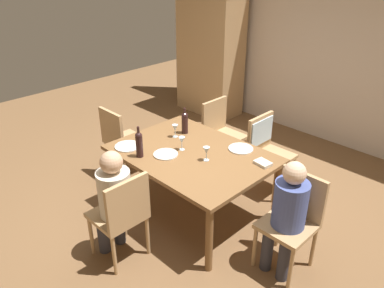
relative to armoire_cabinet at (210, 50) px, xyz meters
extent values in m
plane|color=brown|center=(1.91, -2.34, -1.10)|extent=(10.00, 10.00, 0.00)
cube|color=beige|center=(1.91, 0.45, 0.25)|extent=(6.40, 0.12, 2.70)
cube|color=tan|center=(0.00, 0.00, -0.05)|extent=(1.10, 0.56, 2.10)
cube|color=brown|center=(1.91, -2.34, -0.37)|extent=(1.62, 1.19, 0.04)
cylinder|color=brown|center=(1.17, -2.87, -0.75)|extent=(0.07, 0.07, 0.70)
cylinder|color=brown|center=(2.65, -2.87, -0.75)|extent=(0.07, 0.07, 0.70)
cylinder|color=brown|center=(1.17, -1.82, -0.75)|extent=(0.07, 0.07, 0.70)
cylinder|color=brown|center=(2.65, -1.82, -0.75)|extent=(0.07, 0.07, 0.70)
cylinder|color=tan|center=(3.29, -2.53, -0.88)|extent=(0.04, 0.04, 0.44)
cylinder|color=tan|center=(2.91, -2.53, -0.88)|extent=(0.04, 0.04, 0.44)
cylinder|color=tan|center=(3.29, -2.15, -0.88)|extent=(0.04, 0.04, 0.44)
cylinder|color=tan|center=(2.91, -2.15, -0.88)|extent=(0.04, 0.04, 0.44)
cube|color=tan|center=(3.10, -2.34, -0.64)|extent=(0.44, 0.44, 0.04)
cube|color=tan|center=(3.10, -2.14, -0.40)|extent=(0.44, 0.04, 0.44)
cylinder|color=tan|center=(1.72, -3.51, -0.88)|extent=(0.04, 0.04, 0.44)
cylinder|color=tan|center=(1.72, -3.13, -0.88)|extent=(0.04, 0.04, 0.44)
cylinder|color=tan|center=(2.10, -3.51, -0.88)|extent=(0.04, 0.04, 0.44)
cylinder|color=tan|center=(2.10, -3.13, -0.88)|extent=(0.04, 0.04, 0.44)
cube|color=tan|center=(1.91, -3.32, -0.64)|extent=(0.44, 0.44, 0.04)
cube|color=tan|center=(2.11, -3.32, -0.40)|extent=(0.04, 0.44, 0.44)
cylinder|color=tan|center=(1.74, -1.18, -0.88)|extent=(0.04, 0.04, 0.44)
cylinder|color=tan|center=(1.74, -1.56, -0.88)|extent=(0.04, 0.04, 0.44)
cylinder|color=tan|center=(1.36, -1.18, -0.88)|extent=(0.04, 0.04, 0.44)
cylinder|color=tan|center=(1.36, -1.56, -0.88)|extent=(0.04, 0.04, 0.44)
cube|color=tan|center=(1.55, -1.37, -0.64)|extent=(0.44, 0.44, 0.04)
cube|color=tan|center=(1.35, -1.37, -0.40)|extent=(0.04, 0.44, 0.44)
cylinder|color=tan|center=(0.53, -2.15, -0.88)|extent=(0.04, 0.04, 0.44)
cylinder|color=tan|center=(0.91, -2.15, -0.88)|extent=(0.04, 0.04, 0.44)
cylinder|color=tan|center=(0.53, -2.53, -0.88)|extent=(0.04, 0.04, 0.44)
cylinder|color=tan|center=(0.91, -2.53, -0.88)|extent=(0.04, 0.04, 0.44)
cube|color=tan|center=(0.72, -2.34, -0.64)|extent=(0.44, 0.44, 0.04)
cube|color=tan|center=(0.72, -2.54, -0.40)|extent=(0.44, 0.04, 0.44)
cylinder|color=tan|center=(2.47, -1.18, -0.88)|extent=(0.04, 0.04, 0.44)
cylinder|color=tan|center=(2.47, -1.56, -0.88)|extent=(0.04, 0.04, 0.44)
cylinder|color=tan|center=(2.09, -1.18, -0.88)|extent=(0.04, 0.04, 0.44)
cylinder|color=tan|center=(2.09, -1.56, -0.88)|extent=(0.04, 0.04, 0.44)
cube|color=tan|center=(2.28, -1.37, -0.64)|extent=(0.44, 0.44, 0.04)
cube|color=tan|center=(2.08, -1.37, -0.40)|extent=(0.04, 0.44, 0.44)
cube|color=#ADC6D6|center=(2.08, -1.37, -0.38)|extent=(0.07, 0.40, 0.31)
cylinder|color=#33333D|center=(3.19, -2.48, -0.87)|extent=(0.11, 0.11, 0.46)
cylinder|color=#33333D|center=(3.02, -2.48, -0.87)|extent=(0.11, 0.11, 0.46)
cylinder|color=#475699|center=(3.10, -2.34, -0.41)|extent=(0.29, 0.29, 0.45)
sphere|color=beige|center=(3.10, -2.34, -0.09)|extent=(0.20, 0.20, 0.20)
cylinder|color=#33333D|center=(1.77, -3.41, -0.87)|extent=(0.11, 0.11, 0.46)
cylinder|color=#33333D|center=(1.77, -3.23, -0.87)|extent=(0.11, 0.11, 0.46)
cylinder|color=beige|center=(1.91, -3.32, -0.41)|extent=(0.30, 0.30, 0.46)
sphere|color=tan|center=(1.91, -3.32, -0.08)|extent=(0.20, 0.20, 0.20)
cylinder|color=black|center=(1.59, -2.78, -0.24)|extent=(0.07, 0.07, 0.22)
sphere|color=black|center=(1.59, -2.78, -0.12)|extent=(0.07, 0.07, 0.07)
cylinder|color=black|center=(1.59, -2.78, -0.06)|extent=(0.03, 0.03, 0.09)
cylinder|color=black|center=(1.52, -2.07, -0.25)|extent=(0.07, 0.07, 0.20)
sphere|color=black|center=(1.52, -2.07, -0.14)|extent=(0.07, 0.07, 0.07)
cylinder|color=black|center=(1.52, -2.07, -0.09)|extent=(0.03, 0.03, 0.08)
cylinder|color=silver|center=(1.51, -2.22, -0.35)|extent=(0.06, 0.06, 0.00)
cylinder|color=silver|center=(1.51, -2.22, -0.31)|extent=(0.01, 0.01, 0.07)
cone|color=silver|center=(1.51, -2.22, -0.24)|extent=(0.07, 0.07, 0.07)
cylinder|color=silver|center=(2.13, -2.36, -0.35)|extent=(0.06, 0.06, 0.00)
cylinder|color=silver|center=(2.13, -2.36, -0.31)|extent=(0.01, 0.01, 0.07)
cone|color=silver|center=(2.13, -2.36, -0.24)|extent=(0.07, 0.07, 0.07)
cylinder|color=silver|center=(1.79, -2.38, -0.35)|extent=(0.06, 0.06, 0.00)
cylinder|color=silver|center=(1.79, -2.38, -0.31)|extent=(0.01, 0.01, 0.07)
cone|color=silver|center=(1.79, -2.38, -0.24)|extent=(0.07, 0.07, 0.07)
cylinder|color=silver|center=(2.23, -1.93, -0.35)|extent=(0.26, 0.26, 0.01)
cylinder|color=silver|center=(1.76, -2.57, -0.35)|extent=(0.25, 0.25, 0.01)
cylinder|color=silver|center=(1.33, -2.75, -0.35)|extent=(0.28, 0.28, 0.01)
cube|color=beige|center=(2.58, -2.02, -0.34)|extent=(0.17, 0.14, 0.03)
camera|label=1|loc=(4.40, -4.82, 1.55)|focal=35.61mm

